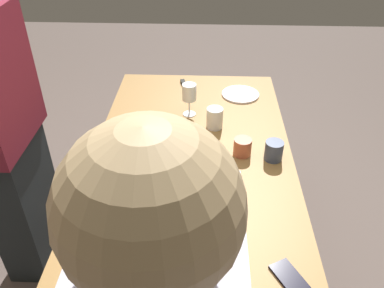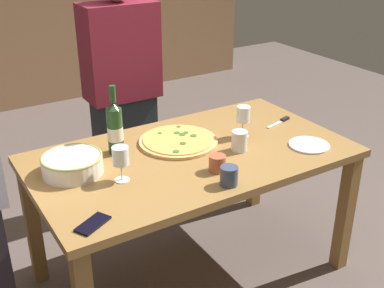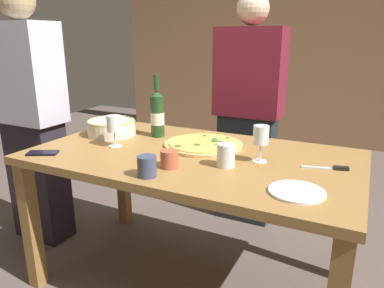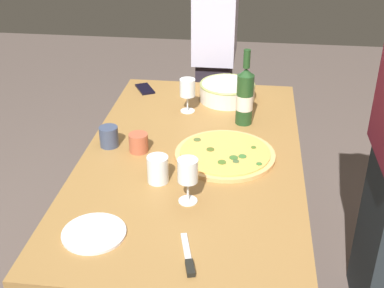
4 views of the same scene
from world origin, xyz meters
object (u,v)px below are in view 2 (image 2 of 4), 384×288
(person_guest_left, at_px, (123,95))
(cup_ceramic, at_px, (239,141))
(serving_bowl, at_px, (72,164))
(wine_bottle, at_px, (115,128))
(pizza, at_px, (178,141))
(pizza_knife, at_px, (281,121))
(cell_phone, at_px, (93,224))
(wine_glass_near_pizza, at_px, (243,116))
(cup_spare, at_px, (217,163))
(wine_glass_by_bottle, at_px, (121,158))
(cup_amber, at_px, (229,176))
(side_plate, at_px, (309,145))
(dining_table, at_px, (192,169))

(person_guest_left, bearing_deg, cup_ceramic, 12.95)
(serving_bowl, xyz_separation_m, wine_bottle, (0.26, 0.09, 0.09))
(serving_bowl, bearing_deg, person_guest_left, 51.64)
(pizza, relative_size, pizza_knife, 2.09)
(person_guest_left, bearing_deg, pizza_knife, 39.70)
(wine_bottle, distance_m, cell_phone, 0.65)
(wine_glass_near_pizza, height_order, cell_phone, wine_glass_near_pizza)
(wine_bottle, distance_m, cup_spare, 0.54)
(pizza, distance_m, wine_glass_by_bottle, 0.48)
(cup_amber, relative_size, side_plate, 0.42)
(cup_ceramic, xyz_separation_m, person_guest_left, (-0.21, 0.96, -0.01))
(pizza, relative_size, person_guest_left, 0.26)
(wine_glass_by_bottle, relative_size, cell_phone, 1.15)
(cup_spare, bearing_deg, cup_amber, -101.61)
(pizza, distance_m, cup_spare, 0.36)
(cup_amber, bearing_deg, serving_bowl, 139.86)
(wine_glass_by_bottle, distance_m, cup_ceramic, 0.64)
(wine_glass_by_bottle, relative_size, side_plate, 0.79)
(cup_spare, distance_m, person_guest_left, 1.08)
(serving_bowl, xyz_separation_m, side_plate, (1.14, -0.36, -0.04))
(dining_table, bearing_deg, wine_glass_near_pizza, 4.70)
(cup_amber, relative_size, pizza_knife, 0.45)
(side_plate, distance_m, person_guest_left, 1.24)
(wine_glass_by_bottle, height_order, pizza_knife, wine_glass_by_bottle)
(serving_bowl, bearing_deg, pizza, 2.94)
(pizza, relative_size, cell_phone, 2.87)
(cup_amber, xyz_separation_m, side_plate, (0.59, 0.11, -0.04))
(cell_phone, height_order, person_guest_left, person_guest_left)
(cup_amber, distance_m, cup_ceramic, 0.36)
(wine_glass_by_bottle, xyz_separation_m, pizza_knife, (1.06, 0.14, -0.11))
(side_plate, height_order, person_guest_left, person_guest_left)
(cup_ceramic, bearing_deg, cup_spare, -150.88)
(cup_spare, bearing_deg, pizza_knife, 24.47)
(serving_bowl, bearing_deg, wine_glass_by_bottle, -47.72)
(wine_bottle, bearing_deg, pizza, -11.26)
(wine_glass_near_pizza, xyz_separation_m, cell_phone, (-1.00, -0.36, -0.11))
(wine_glass_by_bottle, bearing_deg, person_guest_left, 65.28)
(dining_table, height_order, cup_spare, cup_spare)
(wine_glass_by_bottle, xyz_separation_m, cup_ceramic, (0.64, -0.03, -0.06))
(side_plate, bearing_deg, dining_table, 155.86)
(side_plate, relative_size, person_guest_left, 0.13)
(cup_amber, xyz_separation_m, person_guest_left, (0.04, 1.22, 0.00))
(wine_glass_near_pizza, bearing_deg, cup_spare, -143.27)
(pizza, distance_m, wine_glass_near_pizza, 0.37)
(pizza, xyz_separation_m, cup_amber, (-0.03, -0.50, 0.03))
(side_plate, bearing_deg, pizza_knife, 74.62)
(cell_phone, bearing_deg, side_plate, 65.47)
(wine_glass_near_pizza, height_order, cup_amber, wine_glass_near_pizza)
(wine_glass_near_pizza, height_order, wine_glass_by_bottle, wine_glass_near_pizza)
(dining_table, height_order, serving_bowl, serving_bowl)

